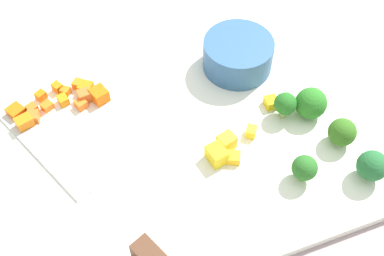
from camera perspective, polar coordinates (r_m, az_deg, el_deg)
The scene contains 28 objects.
ground_plane at distance 0.58m, azimuth -0.00°, elevation -1.30°, with size 4.00×4.00×0.00m, color #A08C92.
cutting_board at distance 0.57m, azimuth -0.00°, elevation -0.96°, with size 0.54×0.33×0.01m, color white.
prep_bowl at distance 0.62m, azimuth 5.28°, elevation 8.38°, with size 0.09×0.09×0.04m, color #325C8D.
chef_knife at distance 0.51m, azimuth -8.61°, elevation -10.70°, with size 0.14×0.29×0.02m.
carrot_dice_0 at distance 0.61m, azimuth -17.82°, elevation 2.06°, with size 0.01×0.01×0.01m, color orange.
carrot_dice_1 at distance 0.60m, azimuth -17.73°, elevation 1.20°, with size 0.01×0.01×0.01m, color orange.
carrot_dice_2 at distance 0.61m, azimuth -16.28°, elevation 2.43°, with size 0.01×0.01×0.01m, color orange.
carrot_dice_3 at distance 0.60m, azimuth -10.58°, elevation 3.74°, with size 0.02×0.02×0.02m, color orange.
carrot_dice_4 at distance 0.62m, azimuth -12.07°, elevation 4.49°, with size 0.02×0.02×0.01m, color orange.
carrot_dice_5 at distance 0.61m, azimuth -12.20°, elevation 3.61°, with size 0.01×0.01×0.01m, color orange.
carrot_dice_6 at distance 0.62m, azimuth -12.93°, elevation 4.90°, with size 0.01×0.01×0.01m, color orange.
carrot_dice_7 at distance 0.62m, azimuth -14.30°, elevation 4.12°, with size 0.01×0.01×0.01m, color orange.
carrot_dice_8 at distance 0.63m, azimuth -15.17°, elevation 4.50°, with size 0.01×0.01×0.01m, color orange.
carrot_dice_9 at distance 0.61m, azimuth -14.55°, elevation 3.13°, with size 0.01×0.01×0.01m, color orange.
carrot_dice_10 at distance 0.62m, azimuth -16.92°, elevation 3.57°, with size 0.01×0.01×0.01m, color orange.
carrot_dice_11 at distance 0.60m, azimuth -18.62°, elevation 0.58°, with size 0.01×0.02×0.02m, color orange.
carrot_dice_12 at distance 0.60m, azimuth -12.61°, elevation 2.68°, with size 0.01×0.01×0.01m, color orange.
carrot_dice_13 at distance 0.61m, azimuth -19.51°, elevation 1.76°, with size 0.02×0.02×0.01m, color orange.
pepper_dice_0 at distance 0.57m, azimuth 6.79°, elevation -0.42°, with size 0.01×0.01×0.01m, color yellow.
pepper_dice_1 at distance 0.54m, azimuth 2.85°, elevation -3.08°, with size 0.02×0.02×0.02m, color yellow.
pepper_dice_2 at distance 0.60m, azimuth 9.05°, elevation 2.93°, with size 0.02×0.01×0.01m, color yellow.
pepper_dice_3 at distance 0.55m, azimuth 3.99°, elevation -1.57°, with size 0.02×0.02×0.02m, color yellow.
pepper_dice_4 at distance 0.54m, azimuth 4.78°, elevation -3.40°, with size 0.01×0.01×0.01m, color yellow.
broccoli_floret_0 at distance 0.59m, azimuth 13.47°, elevation 2.76°, with size 0.04×0.04×0.04m.
broccoli_floret_1 at distance 0.57m, azimuth 16.83°, elevation -0.48°, with size 0.03×0.03×0.03m.
broccoli_floret_2 at distance 0.58m, azimuth 10.64°, elevation 2.71°, with size 0.03×0.03×0.03m.
broccoli_floret_3 at distance 0.53m, azimuth 12.77°, elevation -4.52°, with size 0.03×0.03×0.03m.
broccoli_floret_4 at distance 0.55m, azimuth 19.95°, elevation -4.12°, with size 0.03×0.03×0.04m.
Camera 1 is at (-0.12, -0.31, 0.47)m, focal length 46.53 mm.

